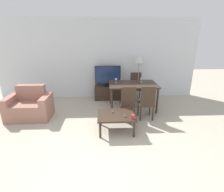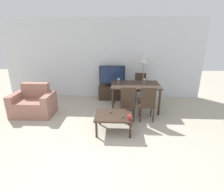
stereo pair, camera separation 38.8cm
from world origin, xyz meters
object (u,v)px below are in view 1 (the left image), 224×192
object	(u,v)px
coffee_table	(116,116)
armchair	(30,107)
remote_primary	(113,112)
remote_secondary	(125,116)
dining_chair_near	(128,102)
dining_table	(133,86)
tv	(108,76)
dining_chair_far	(136,85)
floor_lamp	(139,62)
wine_glass_center	(141,79)
cup_white_near	(133,117)
wine_glass_left	(116,80)
tv_stand	(108,92)
dining_chair_near_right	(147,102)

from	to	relation	value
coffee_table	armchair	bearing A→B (deg)	160.24
remote_primary	remote_secondary	distance (m)	0.36
dining_chair_near	remote_primary	world-z (taller)	dining_chair_near
dining_table	remote_primary	bearing A→B (deg)	-118.92
tv	dining_chair_far	bearing A→B (deg)	-5.11
tv	armchair	bearing A→B (deg)	-146.93
dining_table	floor_lamp	distance (m)	1.11
remote_primary	wine_glass_center	world-z (taller)	wine_glass_center
remote_primary	wine_glass_center	size ratio (longest dim) A/B	1.03
dining_chair_near	cup_white_near	xyz separation A→B (m)	(0.00, -0.79, -0.04)
wine_glass_center	armchair	bearing A→B (deg)	-167.95
dining_chair_far	floor_lamp	distance (m)	0.81
dining_chair_near	dining_chair_far	distance (m)	1.65
dining_chair_far	floor_lamp	world-z (taller)	floor_lamp
coffee_table	dining_chair_far	world-z (taller)	dining_chair_far
dining_chair_far	coffee_table	bearing A→B (deg)	-111.35
armchair	wine_glass_left	xyz separation A→B (m)	(2.37, 0.64, 0.57)
dining_table	tv_stand	bearing A→B (deg)	129.46
tv	coffee_table	xyz separation A→B (m)	(0.14, -2.21, -0.46)
armchair	wine_glass_center	size ratio (longest dim) A/B	7.60
wine_glass_center	dining_chair_far	bearing A→B (deg)	92.51
armchair	dining_table	bearing A→B (deg)	10.29
dining_chair_near	floor_lamp	xyz separation A→B (m)	(0.57, 1.65, 0.80)
dining_chair_far	remote_primary	world-z (taller)	dining_chair_far
dining_chair_far	wine_glass_left	distance (m)	1.06
cup_white_near	coffee_table	bearing A→B (deg)	145.25
tv_stand	dining_chair_far	xyz separation A→B (m)	(0.97, -0.09, 0.26)
wine_glass_center	remote_secondary	bearing A→B (deg)	-112.76
dining_chair_far	dining_chair_near	bearing A→B (deg)	-107.36
floor_lamp	wine_glass_left	size ratio (longest dim) A/B	10.39
tv_stand	floor_lamp	world-z (taller)	floor_lamp
tv	cup_white_near	distance (m)	2.52
remote_secondary	tv	bearing A→B (deg)	98.18
dining_table	remote_primary	world-z (taller)	dining_table
dining_chair_far	cup_white_near	world-z (taller)	dining_chair_far
tv	wine_glass_center	bearing A→B (deg)	-36.02
dining_chair_near_right	wine_glass_left	distance (m)	1.23
remote_primary	wine_glass_center	xyz separation A→B (m)	(0.93, 1.34, 0.46)
dining_chair_far	dining_table	bearing A→B (deg)	-107.36
tv	wine_glass_left	world-z (taller)	tv
armchair	dining_chair_far	size ratio (longest dim) A/B	1.19
tv	dining_chair_near_right	bearing A→B (deg)	-59.78
coffee_table	wine_glass_center	bearing A→B (deg)	60.00
armchair	dining_chair_near_right	world-z (taller)	dining_chair_near_right
floor_lamp	tv_stand	bearing A→B (deg)	179.13
remote_secondary	wine_glass_center	bearing A→B (deg)	67.24
dining_table	dining_chair_near_right	distance (m)	0.85
dining_chair_near_right	wine_glass_left	size ratio (longest dim) A/B	6.38
floor_lamp	wine_glass_center	bearing A→B (deg)	-94.13
wine_glass_left	dining_chair_near_right	bearing A→B (deg)	-50.94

